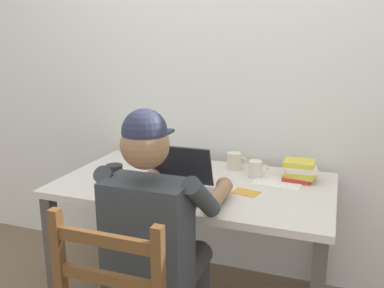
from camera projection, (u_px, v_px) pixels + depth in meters
The scene contains 12 objects.
back_wall at pixel (222, 72), 2.49m from camera, with size 6.00×0.04×2.60m.
desk at pixel (195, 198), 2.20m from camera, with size 1.44×0.82×0.76m.
seated_person at pixel (159, 233), 1.75m from camera, with size 0.50×0.60×1.24m.
laptop at pixel (174, 183), 2.00m from camera, with size 0.33×0.31×0.22m.
computer_mouse at pixel (219, 198), 1.90m from camera, with size 0.06×0.10×0.03m, color #232328.
coffee_mug_white at pixel (256, 169), 2.24m from camera, with size 0.11×0.07×0.09m.
coffee_mug_dark at pixel (115, 174), 2.13m from camera, with size 0.12×0.09×0.10m.
coffee_mug_spare at pixel (234, 161), 2.37m from camera, with size 0.12×0.08×0.10m.
book_stack_main at pixel (300, 171), 2.18m from camera, with size 0.18×0.15×0.11m.
book_stack_side at pixel (180, 160), 2.43m from camera, with size 0.21×0.17×0.08m.
paper_pile_near_laptop at pixel (278, 182), 2.16m from camera, with size 0.25×0.18×0.00m, color white.
landscape_photo_print at pixel (246, 192), 2.02m from camera, with size 0.13×0.09×0.00m, color gold.
Camera 1 is at (0.69, -1.94, 1.49)m, focal length 38.14 mm.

